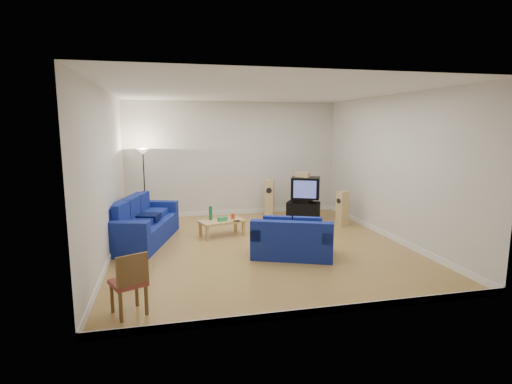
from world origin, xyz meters
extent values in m
cube|color=brown|center=(0.00, 0.00, 0.00)|extent=(6.00, 6.50, 0.01)
cube|color=white|center=(0.00, 0.00, 3.20)|extent=(6.00, 6.50, 0.01)
cube|color=silver|center=(0.00, 3.25, 1.60)|extent=(6.00, 0.01, 3.20)
cube|color=silver|center=(0.00, -3.25, 1.60)|extent=(6.00, 0.01, 3.20)
cube|color=silver|center=(-3.00, 0.00, 1.60)|extent=(0.01, 6.50, 3.20)
cube|color=silver|center=(3.00, 0.00, 1.60)|extent=(0.01, 6.50, 3.20)
cube|color=white|center=(0.00, 3.24, 0.06)|extent=(6.00, 0.02, 0.12)
cube|color=white|center=(0.00, -3.24, 0.06)|extent=(6.00, 0.02, 0.12)
cube|color=white|center=(-2.99, 0.00, 0.06)|extent=(0.02, 6.50, 0.12)
cube|color=white|center=(2.99, 0.00, 0.06)|extent=(0.02, 6.50, 0.12)
cube|color=navy|center=(-2.45, 0.87, 0.23)|extent=(1.66, 2.58, 0.45)
cube|color=navy|center=(-2.83, 0.99, 0.69)|extent=(0.90, 2.35, 0.47)
cube|color=navy|center=(-2.15, 1.90, 0.58)|extent=(1.05, 0.52, 0.26)
cube|color=navy|center=(-2.75, -0.15, 0.58)|extent=(1.05, 0.52, 0.26)
cube|color=#050C33|center=(-2.29, 0.83, 0.56)|extent=(0.54, 0.54, 0.13)
cube|color=navy|center=(0.46, -0.77, 0.19)|extent=(1.75, 1.37, 0.38)
cube|color=navy|center=(0.34, -1.07, 0.58)|extent=(1.50, 0.76, 0.39)
cube|color=navy|center=(-0.16, -0.52, 0.49)|extent=(0.51, 0.87, 0.22)
cube|color=navy|center=(1.09, -1.02, 0.49)|extent=(0.51, 0.87, 0.22)
cube|color=#050C33|center=(0.51, -0.64, 0.47)|extent=(0.47, 0.47, 0.11)
cube|color=tan|center=(-0.67, 0.98, 0.34)|extent=(1.12, 0.78, 0.05)
cube|color=tan|center=(-1.05, 0.65, 0.16)|extent=(0.08, 0.08, 0.32)
cube|color=tan|center=(-1.17, 1.04, 0.16)|extent=(0.08, 0.08, 0.32)
cube|color=tan|center=(-0.18, 0.92, 0.16)|extent=(0.08, 0.08, 0.32)
cube|color=tan|center=(-0.30, 1.31, 0.16)|extent=(0.08, 0.08, 0.32)
cylinder|color=#197233|center=(-0.92, 1.07, 0.53)|extent=(0.11, 0.11, 0.32)
cube|color=green|center=(-0.67, 0.94, 0.41)|extent=(0.24, 0.19, 0.09)
cylinder|color=red|center=(-0.40, 1.06, 0.43)|extent=(0.10, 0.10, 0.12)
cube|color=black|center=(-0.36, 0.82, 0.38)|extent=(0.15, 0.06, 0.02)
cube|color=black|center=(1.67, 2.00, 0.26)|extent=(0.95, 0.83, 0.51)
cube|color=black|center=(1.64, 2.01, 0.56)|extent=(0.60, 0.59, 0.11)
cube|color=black|center=(1.70, 1.95, 0.90)|extent=(0.89, 0.79, 0.57)
cube|color=navy|center=(1.59, 1.69, 0.90)|extent=(0.54, 0.25, 0.45)
cube|color=tan|center=(1.62, 1.99, 1.25)|extent=(0.39, 0.37, 0.13)
cube|color=tan|center=(0.92, 2.70, 0.52)|extent=(0.33, 0.37, 1.04)
cylinder|color=black|center=(0.86, 2.55, 0.77)|extent=(0.15, 0.07, 0.15)
cube|color=tan|center=(2.45, 1.25, 0.44)|extent=(0.32, 0.28, 0.89)
cylinder|color=black|center=(2.32, 1.21, 0.66)|extent=(0.06, 0.13, 0.13)
cylinder|color=black|center=(-2.45, 2.70, 0.02)|extent=(0.25, 0.25, 0.03)
cylinder|color=black|center=(-2.45, 2.70, 0.94)|extent=(0.03, 0.03, 1.82)
cone|color=white|center=(-2.45, 2.70, 1.87)|extent=(0.33, 0.33, 0.15)
cube|color=brown|center=(-2.53, -2.84, 0.21)|extent=(0.05, 0.05, 0.42)
cube|color=brown|center=(-2.68, -2.53, 0.21)|extent=(0.05, 0.05, 0.42)
cube|color=brown|center=(-2.22, -2.69, 0.21)|extent=(0.05, 0.05, 0.42)
cube|color=brown|center=(-2.37, -2.38, 0.21)|extent=(0.05, 0.05, 0.42)
cube|color=brown|center=(-2.45, -2.61, 0.44)|extent=(0.56, 0.56, 0.06)
cube|color=brown|center=(-2.37, -2.78, 0.67)|extent=(0.40, 0.21, 0.42)
camera|label=1|loc=(-1.91, -7.94, 2.51)|focal=28.00mm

